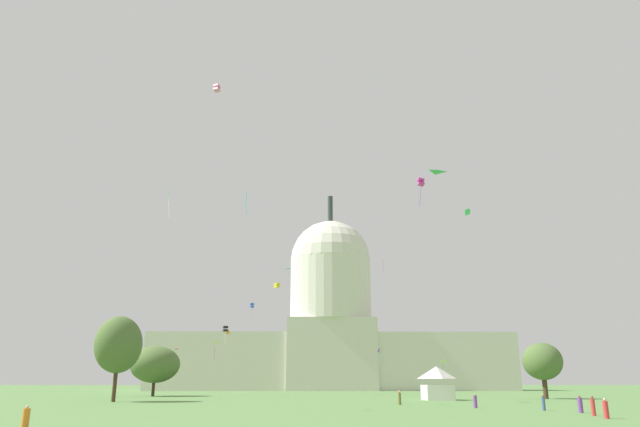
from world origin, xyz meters
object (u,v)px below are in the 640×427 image
object	(u,v)px
kite_blue_low	(252,306)
kite_cyan_mid	(246,200)
kite_yellow_mid	(277,285)
person_purple_back_left	(580,405)
kite_yellow_low	(214,344)
kite_green_mid	(435,178)
kite_orange_low	(228,333)
person_red_edge_west	(399,396)
kite_black_low	(225,329)
person_orange_deep_crowd	(26,419)
person_olive_front_right	(400,399)
person_red_front_left	(593,407)
kite_violet_low	(379,352)
tree_west_mid	(155,364)
event_tent	(437,383)
kite_gold_high	(383,264)
kite_turquoise_mid	(288,271)
kite_white_mid	(169,197)
tree_west_far	(119,345)
kite_magenta_mid	(421,182)
person_denim_near_tree_east	(544,403)
person_red_lawn_far_right	(606,409)
capitol_building	(331,328)
kite_green_mid_b	(467,212)
tree_east_near	(542,362)
person_purple_back_right	(475,402)
kite_red_low	(180,351)
kite_pink_high	(217,88)
kite_lime_low	(444,362)

from	to	relation	value
kite_blue_low	kite_cyan_mid	distance (m)	28.41
kite_blue_low	kite_yellow_mid	xyz separation A→B (m)	(3.19, 23.21, 7.54)
person_purple_back_left	kite_blue_low	xyz separation A→B (m)	(-38.20, 46.06, 15.57)
kite_yellow_low	kite_cyan_mid	bearing A→B (deg)	-35.49
kite_green_mid	kite_orange_low	distance (m)	120.15
person_red_edge_west	kite_black_low	xyz separation A→B (m)	(-31.70, 31.59, 12.82)
kite_cyan_mid	kite_yellow_mid	size ratio (longest dim) A/B	2.25
person_orange_deep_crowd	person_olive_front_right	world-z (taller)	person_olive_front_right
person_red_front_left	kite_yellow_mid	xyz separation A→B (m)	(-33.92, 74.36, 23.05)
kite_violet_low	tree_west_mid	bearing A→B (deg)	175.36
event_tent	kite_black_low	distance (m)	47.19
person_orange_deep_crowd	kite_gold_high	bearing A→B (deg)	150.51
person_red_front_left	kite_turquoise_mid	xyz separation A→B (m)	(-32.94, 113.17, 33.54)
kite_yellow_low	kite_white_mid	distance (m)	81.65
kite_white_mid	kite_orange_low	bearing A→B (deg)	47.99
tree_west_far	kite_magenta_mid	bearing A→B (deg)	-14.99
kite_cyan_mid	person_denim_near_tree_east	bearing A→B (deg)	-79.11
person_red_lawn_far_right	capitol_building	bearing A→B (deg)	133.70
kite_black_low	kite_yellow_mid	world-z (taller)	kite_yellow_mid
person_olive_front_right	kite_yellow_mid	world-z (taller)	kite_yellow_mid
person_red_edge_west	kite_green_mid_b	xyz separation A→B (m)	(13.67, 3.60, 30.65)
kite_orange_low	person_red_lawn_far_right	bearing A→B (deg)	154.64
capitol_building	kite_yellow_mid	world-z (taller)	capitol_building
person_red_lawn_far_right	kite_cyan_mid	distance (m)	53.91
tree_east_near	person_red_lawn_far_right	distance (m)	57.65
person_purple_back_left	person_red_front_left	distance (m)	5.21
kite_blue_low	kite_green_mid_b	bearing A→B (deg)	50.44
person_red_edge_west	kite_yellow_low	size ratio (longest dim) A/B	0.38
tree_west_mid	person_orange_deep_crowd	bearing A→B (deg)	-80.89
kite_orange_low	tree_west_mid	bearing A→B (deg)	123.87
tree_east_near	person_red_front_left	world-z (taller)	tree_east_near
person_purple_back_left	person_red_edge_west	world-z (taller)	person_red_edge_west
person_purple_back_right	kite_cyan_mid	world-z (taller)	kite_cyan_mid
kite_orange_low	kite_magenta_mid	bearing A→B (deg)	155.92
tree_west_far	person_orange_deep_crowd	xyz separation A→B (m)	(11.04, -51.85, -7.87)
kite_gold_high	kite_red_low	size ratio (longest dim) A/B	3.02
tree_west_mid	kite_white_mid	xyz separation A→B (m)	(15.54, -59.60, 17.93)
tree_east_near	person_red_front_left	size ratio (longest dim) A/B	5.49
kite_yellow_low	kite_magenta_mid	size ratio (longest dim) A/B	1.03
person_red_front_left	kite_violet_low	world-z (taller)	kite_violet_low
person_red_edge_west	kite_yellow_mid	distance (m)	48.97
kite_red_low	tree_east_near	bearing A→B (deg)	-81.68
kite_red_low	kite_pink_high	size ratio (longest dim) A/B	1.15
capitol_building	kite_red_low	xyz separation A→B (m)	(-31.32, -88.22, -11.77)
kite_blue_low	kite_lime_low	world-z (taller)	kite_blue_low
kite_black_low	person_orange_deep_crowd	bearing A→B (deg)	63.49
tree_east_near	kite_green_mid_b	size ratio (longest dim) A/B	8.77
person_purple_back_right	kite_green_mid	world-z (taller)	kite_green_mid
kite_yellow_low	kite_violet_low	world-z (taller)	kite_yellow_low
tree_west_mid	person_denim_near_tree_east	distance (m)	83.77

